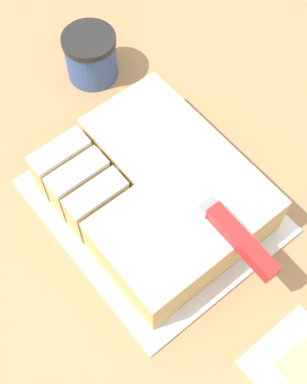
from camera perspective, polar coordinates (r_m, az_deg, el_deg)
ground_plane at (r=1.72m, az=2.68°, el=-16.40°), size 8.00×8.00×0.00m
countertop at (r=1.26m, az=3.60°, el=-11.79°), size 1.40×1.10×0.96m
cake_board at (r=0.81m, az=-0.00°, el=-1.50°), size 0.34×0.29×0.01m
cake at (r=0.77m, az=0.40°, el=-0.07°), size 0.29×0.24×0.08m
knife at (r=0.70m, az=7.54°, el=-3.30°), size 0.32×0.03×0.02m
coffee_cup at (r=0.93m, az=-6.69°, el=14.21°), size 0.09×0.09×0.09m
paper_napkin at (r=0.76m, az=15.47°, el=-17.70°), size 0.12×0.12×0.01m
brownie at (r=0.74m, az=15.72°, el=-17.50°), size 0.05×0.05×0.02m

